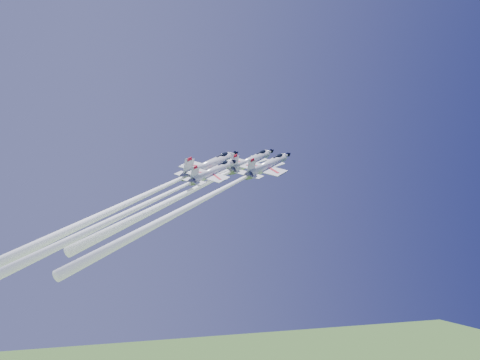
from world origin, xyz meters
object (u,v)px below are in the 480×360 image
object	(u,v)px
jet_right	(205,198)
jet_left	(130,202)
jet_lead	(196,188)
jet_slot	(146,204)

from	to	relation	value
jet_right	jet_left	bearing A→B (deg)	-163.32
jet_lead	jet_slot	xyz separation A→B (m)	(-10.94, -7.05, -3.42)
jet_lead	jet_left	bearing A→B (deg)	-127.62
jet_right	jet_lead	bearing A→B (deg)	140.78
jet_lead	jet_left	distance (m)	12.86
jet_left	jet_right	size ratio (longest dim) A/B	1.18
jet_slot	jet_lead	bearing A→B (deg)	87.71
jet_left	jet_right	xyz separation A→B (m)	(11.90, -9.38, 0.47)
jet_lead	jet_left	xyz separation A→B (m)	(-12.54, 0.56, -2.77)
jet_lead	jet_left	size ratio (longest dim) A/B	0.79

